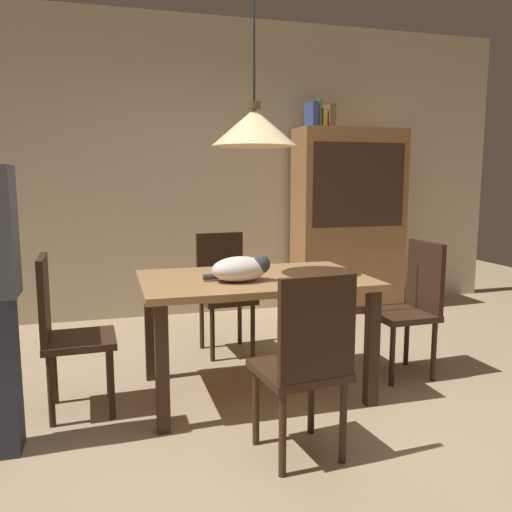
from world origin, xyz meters
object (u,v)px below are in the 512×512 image
Objects in this scene: pendant_lamp at (254,127)px; book_brown_thick at (328,117)px; chair_far_back at (224,287)px; cat_sleeping at (241,269)px; hutch_bookcase at (348,225)px; book_green_slim at (317,114)px; book_yellow_short at (321,118)px; chair_right_side at (411,302)px; dining_table at (254,293)px; chair_left_side at (65,328)px; chair_near_front at (306,359)px; book_blue_wide at (311,115)px.

pendant_lamp is 2.21m from book_brown_thick.
chair_far_back is 1.05m from cat_sleeping.
hutch_bookcase is 1.15m from book_green_slim.
book_brown_thick is at bearing 0.00° from book_yellow_short.
book_yellow_short is (1.20, 0.92, 1.43)m from chair_far_back.
book_brown_thick is (0.13, 1.80, 1.45)m from chair_right_side.
chair_far_back is at bearing 90.37° from dining_table.
book_yellow_short is at bearing 37.83° from chair_left_side.
chair_near_front reaches higher than cat_sleeping.
chair_far_back reaches higher than cat_sleeping.
chair_left_side is 3.88× the size of book_brown_thick.
hutch_bookcase reaches higher than chair_near_front.
book_blue_wide is (1.09, 0.92, 1.46)m from chair_far_back.
book_blue_wide is at bearing 40.21° from chair_far_back.
chair_right_side is at bearing -90.35° from book_green_slim.
dining_table is 2.56m from book_brown_thick.
hutch_bookcase is 7.71× the size of book_blue_wide.
chair_far_back is 0.72× the size of pendant_lamp.
book_brown_thick is at bearing 54.99° from pendant_lamp.
book_green_slim reaches higher than book_brown_thick.
chair_near_front reaches higher than dining_table.
hutch_bookcase is at bearing -0.24° from book_green_slim.
chair_right_side is at bearing 0.12° from chair_left_side.
book_blue_wide is 0.06m from book_green_slim.
chair_far_back is 2.04m from book_blue_wide.
pendant_lamp is at bearing -129.94° from hutch_bookcase.
chair_right_side is at bearing 0.11° from dining_table.
hutch_bookcase is 9.25× the size of book_yellow_short.
dining_table is 7.00× the size of book_yellow_short.
book_blue_wide is (1.08, 1.80, 0.31)m from pendant_lamp.
book_green_slim is (2.27, 1.80, 1.47)m from chair_left_side.
book_yellow_short reaches higher than chair_near_front.
hutch_bookcase is at bearing -0.20° from book_blue_wide.
book_yellow_short is at bearing 37.56° from chair_far_back.
dining_table is at bearing 0.14° from chair_left_side.
cat_sleeping is 2.53m from book_blue_wide.
cat_sleeping is 2.62m from book_brown_thick.
book_blue_wide is 0.11m from book_yellow_short.
chair_far_back is at bearing -139.79° from book_blue_wide.
pendant_lamp is at bearing -121.05° from book_blue_wide.
chair_right_side is at bearing 38.17° from chair_near_front.
chair_far_back is at bearing -141.22° from book_green_slim.
hutch_bookcase is (1.51, 0.92, 0.38)m from chair_far_back.
pendant_lamp is at bearing 180.00° from dining_table.
book_brown_thick reaches higher than hutch_bookcase.
chair_far_back is 1.43m from chair_left_side.
dining_table is 0.89m from chair_near_front.
book_green_slim is at bearing 38.78° from chair_far_back.
book_yellow_short reaches higher than cat_sleeping.
book_blue_wide reaches higher than book_yellow_short.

